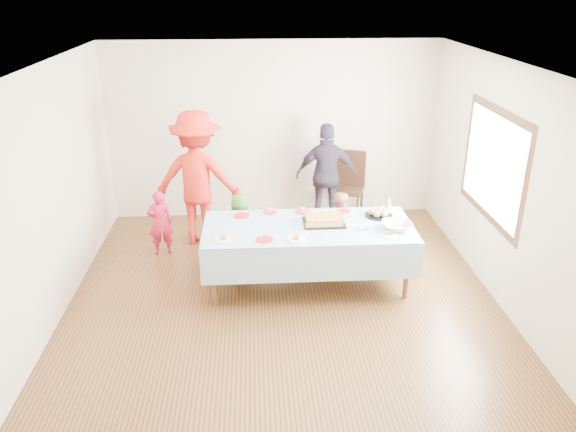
# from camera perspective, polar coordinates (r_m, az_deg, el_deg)

# --- Properties ---
(ground) EXTENTS (5.00, 5.00, 0.00)m
(ground) POSITION_cam_1_polar(r_m,az_deg,el_deg) (6.85, -0.58, -7.77)
(ground) COLOR #4C2915
(ground) RESTS_ON ground
(room_walls) EXTENTS (5.04, 5.04, 2.72)m
(room_walls) POSITION_cam_1_polar(r_m,az_deg,el_deg) (6.14, -0.14, 6.62)
(room_walls) COLOR beige
(room_walls) RESTS_ON ground
(party_table) EXTENTS (2.50, 1.10, 0.78)m
(party_table) POSITION_cam_1_polar(r_m,az_deg,el_deg) (6.71, 2.08, -1.46)
(party_table) COLOR brown
(party_table) RESTS_ON ground
(birthday_cake) EXTENTS (0.50, 0.39, 0.09)m
(birthday_cake) POSITION_cam_1_polar(r_m,az_deg,el_deg) (6.76, 3.66, -0.40)
(birthday_cake) COLOR black
(birthday_cake) RESTS_ON party_table
(rolls_tray) EXTENTS (0.34, 0.34, 0.10)m
(rolls_tray) POSITION_cam_1_polar(r_m,az_deg,el_deg) (7.04, 9.22, 0.32)
(rolls_tray) COLOR black
(rolls_tray) RESTS_ON party_table
(punch_bowl) EXTENTS (0.35, 0.35, 0.09)m
(punch_bowl) POSITION_cam_1_polar(r_m,az_deg,el_deg) (6.70, 11.03, -1.01)
(punch_bowl) COLOR silver
(punch_bowl) RESTS_ON party_table
(party_hat) EXTENTS (0.11, 0.11, 0.18)m
(party_hat) POSITION_cam_1_polar(r_m,az_deg,el_deg) (7.25, 10.19, 1.33)
(party_hat) COLOR white
(party_hat) RESTS_ON party_table
(fork_pile) EXTENTS (0.24, 0.18, 0.07)m
(fork_pile) POSITION_cam_1_polar(r_m,az_deg,el_deg) (6.66, 7.99, -1.05)
(fork_pile) COLOR white
(fork_pile) RESTS_ON party_table
(plate_red_far_a) EXTENTS (0.20, 0.20, 0.01)m
(plate_red_far_a) POSITION_cam_1_polar(r_m,az_deg,el_deg) (6.99, -4.73, 0.05)
(plate_red_far_a) COLOR red
(plate_red_far_a) RESTS_ON party_table
(plate_red_far_b) EXTENTS (0.16, 0.16, 0.01)m
(plate_red_far_b) POSITION_cam_1_polar(r_m,az_deg,el_deg) (7.07, -1.85, 0.39)
(plate_red_far_b) COLOR red
(plate_red_far_b) RESTS_ON party_table
(plate_red_far_c) EXTENTS (0.19, 0.19, 0.01)m
(plate_red_far_c) POSITION_cam_1_polar(r_m,az_deg,el_deg) (7.08, 1.52, 0.45)
(plate_red_far_c) COLOR red
(plate_red_far_c) RESTS_ON party_table
(plate_red_far_d) EXTENTS (0.17, 0.17, 0.01)m
(plate_red_far_d) POSITION_cam_1_polar(r_m,az_deg,el_deg) (7.13, 5.70, 0.50)
(plate_red_far_d) COLOR red
(plate_red_far_d) RESTS_ON party_table
(plate_red_near) EXTENTS (0.20, 0.20, 0.01)m
(plate_red_near) POSITION_cam_1_polar(r_m,az_deg,el_deg) (6.34, -2.38, -2.40)
(plate_red_near) COLOR red
(plate_red_near) RESTS_ON party_table
(plate_white_left) EXTENTS (0.20, 0.20, 0.01)m
(plate_white_left) POSITION_cam_1_polar(r_m,az_deg,el_deg) (6.37, -6.61, -2.39)
(plate_white_left) COLOR white
(plate_white_left) RESTS_ON party_table
(plate_white_mid) EXTENTS (0.21, 0.21, 0.01)m
(plate_white_mid) POSITION_cam_1_polar(r_m,az_deg,el_deg) (6.34, 0.85, -2.38)
(plate_white_mid) COLOR white
(plate_white_mid) RESTS_ON party_table
(plate_white_right) EXTENTS (0.21, 0.21, 0.01)m
(plate_white_right) POSITION_cam_1_polar(r_m,az_deg,el_deg) (6.55, 10.19, -1.90)
(plate_white_right) COLOR white
(plate_white_right) RESTS_ON party_table
(dining_chair) EXTENTS (0.59, 0.59, 1.06)m
(dining_chair) POSITION_cam_1_polar(r_m,az_deg,el_deg) (8.78, 6.21, 3.49)
(dining_chair) COLOR black
(dining_chair) RESTS_ON ground
(toddler_left) EXTENTS (0.37, 0.28, 0.92)m
(toddler_left) POSITION_cam_1_polar(r_m,az_deg,el_deg) (7.77, -12.85, -0.66)
(toddler_left) COLOR red
(toddler_left) RESTS_ON ground
(toddler_mid) EXTENTS (0.53, 0.42, 0.94)m
(toddler_mid) POSITION_cam_1_polar(r_m,az_deg,el_deg) (7.42, -4.85, -1.18)
(toddler_mid) COLOR #376923
(toddler_mid) RESTS_ON ground
(toddler_right) EXTENTS (0.50, 0.42, 0.93)m
(toddler_right) POSITION_cam_1_polar(r_m,az_deg,el_deg) (7.52, 5.12, -0.91)
(toddler_right) COLOR tan
(toddler_right) RESTS_ON ground
(adult_left) EXTENTS (1.31, 0.87, 1.90)m
(adult_left) POSITION_cam_1_polar(r_m,az_deg,el_deg) (7.87, -9.16, 3.77)
(adult_left) COLOR red
(adult_left) RESTS_ON ground
(adult_right) EXTENTS (0.95, 0.46, 1.58)m
(adult_right) POSITION_cam_1_polar(r_m,az_deg,el_deg) (8.41, 3.97, 4.14)
(adult_right) COLOR #322A3A
(adult_right) RESTS_ON ground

